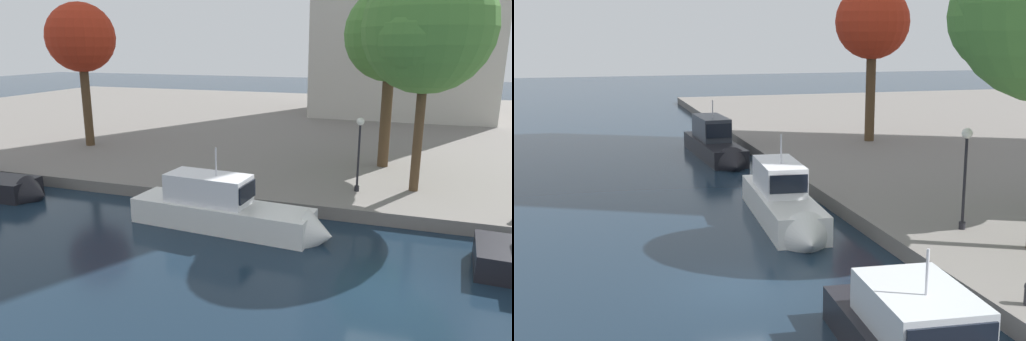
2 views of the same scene
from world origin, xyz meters
The scene contains 5 objects.
ground_plane centered at (0.00, 0.00, 0.00)m, with size 220.00×220.00×0.00m, color #142333.
motor_yacht_0 centered at (-24.05, 4.01, 0.73)m, with size 10.65×2.67×4.57m.
motor_yacht_1 centered at (-7.36, 3.85, 0.77)m, with size 10.00×2.91×4.55m.
lamp_post centered at (-2.18, 9.74, 3.31)m, with size 0.42×0.42×4.09m.
tree_1 centered at (-24.07, 15.43, 9.00)m, with size 5.20×5.20×10.96m.
Camera 2 is at (21.73, -4.90, 8.54)m, focal length 49.07 mm.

